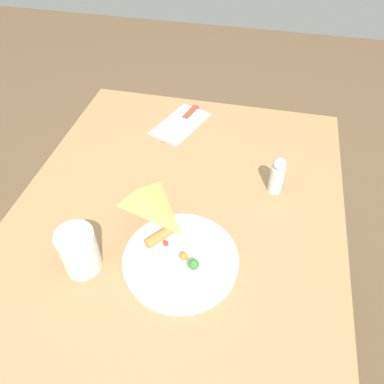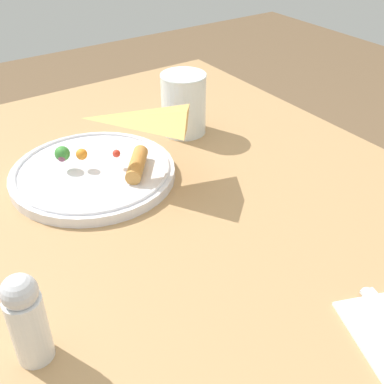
# 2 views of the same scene
# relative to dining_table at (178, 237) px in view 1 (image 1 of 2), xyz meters

# --- Properties ---
(ground_plane) EXTENTS (6.00, 6.00, 0.00)m
(ground_plane) POSITION_rel_dining_table_xyz_m (0.00, 0.00, -0.62)
(ground_plane) COLOR brown
(dining_table) EXTENTS (1.04, 0.83, 0.73)m
(dining_table) POSITION_rel_dining_table_xyz_m (0.00, 0.00, 0.00)
(dining_table) COLOR #A87F51
(dining_table) RESTS_ON ground_plane
(plate_pizza) EXTENTS (0.26, 0.26, 0.06)m
(plate_pizza) POSITION_rel_dining_table_xyz_m (0.14, 0.05, 0.12)
(plate_pizza) COLOR white
(plate_pizza) RESTS_ON dining_table
(milk_glass) EXTENTS (0.08, 0.08, 0.11)m
(milk_glass) POSITION_rel_dining_table_xyz_m (0.20, -0.16, 0.16)
(milk_glass) COLOR white
(milk_glass) RESTS_ON dining_table
(napkin_folded) EXTENTS (0.23, 0.17, 0.00)m
(napkin_folded) POSITION_rel_dining_table_xyz_m (-0.37, -0.08, 0.11)
(napkin_folded) COLOR white
(napkin_folded) RESTS_ON dining_table
(butter_knife) EXTENTS (0.21, 0.08, 0.01)m
(butter_knife) POSITION_rel_dining_table_xyz_m (-0.38, -0.08, 0.11)
(butter_knife) COLOR #99422D
(butter_knife) RESTS_ON napkin_folded
(salt_shaker) EXTENTS (0.04, 0.04, 0.11)m
(salt_shaker) POSITION_rel_dining_table_xyz_m (-0.13, 0.24, 0.16)
(salt_shaker) COLOR silver
(salt_shaker) RESTS_ON dining_table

